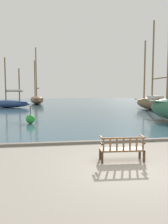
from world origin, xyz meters
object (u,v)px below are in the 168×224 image
(park_bench, at_px, (122,148))
(channel_buoy, at_px, (30,119))
(sailboat_far_port, at_px, (153,102))
(sailboat_outer_starboard, at_px, (7,103))
(sailboat_mid_port, at_px, (37,99))

(park_bench, relative_size, channel_buoy, 1.16)
(sailboat_far_port, relative_size, channel_buoy, 8.68)
(sailboat_outer_starboard, relative_size, channel_buoy, 5.66)
(sailboat_far_port, xyz_separation_m, channel_buoy, (-15.61, -11.07, -0.69))
(sailboat_outer_starboard, bearing_deg, park_bench, -71.96)
(sailboat_outer_starboard, bearing_deg, sailboat_far_port, -20.77)
(sailboat_mid_port, bearing_deg, channel_buoy, -87.49)
(sailboat_mid_port, relative_size, channel_buoy, 9.69)
(sailboat_mid_port, relative_size, sailboat_outer_starboard, 1.71)
(sailboat_far_port, height_order, channel_buoy, sailboat_far_port)
(park_bench, xyz_separation_m, sailboat_mid_port, (-5.48, 40.53, 0.58))
(park_bench, distance_m, channel_buoy, 10.71)
(channel_buoy, bearing_deg, sailboat_mid_port, 92.51)
(channel_buoy, bearing_deg, sailboat_outer_starboard, 105.51)
(sailboat_mid_port, xyz_separation_m, sailboat_far_port, (16.96, -19.58, 0.07))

